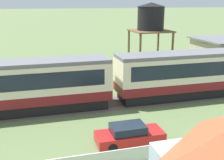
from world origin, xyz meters
TOP-DOWN VIEW (x-y plane):
  - passenger_train at (-16.51, 0.71)m, footprint 71.12×3.10m
  - railway_track at (-15.45, 0.71)m, footprint 122.63×3.60m
  - water_tower at (-8.93, 11.17)m, footprint 4.75×4.75m
  - parked_car_red at (-17.74, -6.63)m, footprint 4.37×1.74m

SIDE VIEW (x-z plane):
  - railway_track at x=-15.45m, z-range -0.01..0.03m
  - parked_car_red at x=-17.74m, z-range -0.04..1.29m
  - passenger_train at x=-16.51m, z-range 0.23..4.53m
  - water_tower at x=-8.93m, z-range 2.34..11.01m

